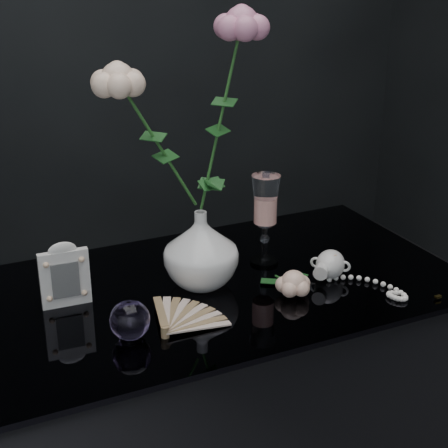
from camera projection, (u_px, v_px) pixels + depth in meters
name	position (u px, v px, depth m)	size (l,w,h in m)	color
table	(214.00, 431.00, 1.59)	(1.05, 0.58, 0.76)	black
vase	(201.00, 249.00, 1.42)	(0.16, 0.16, 0.16)	white
wine_glass	(265.00, 220.00, 1.51)	(0.06, 0.06, 0.21)	white
picture_frame	(64.00, 274.00, 1.34)	(0.10, 0.08, 0.14)	white
paperweight	(130.00, 320.00, 1.24)	(0.07, 0.07, 0.07)	#8C71B8
paper_fan	(165.00, 331.00, 1.25)	(0.26, 0.20, 0.03)	#F2E1C2
loose_rose	(294.00, 283.00, 1.40)	(0.12, 0.16, 0.05)	#FFBFA4
pearl_jar	(330.00, 263.00, 1.47)	(0.21, 0.22, 0.06)	silver
roses	(191.00, 113.00, 1.31)	(0.34, 0.11, 0.45)	beige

